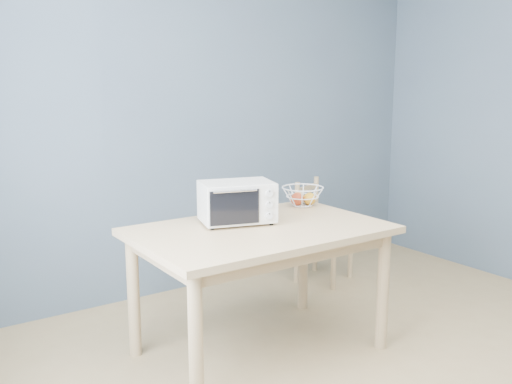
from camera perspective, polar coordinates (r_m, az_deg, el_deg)
room at (r=2.63m, az=20.45°, el=4.65°), size 4.01×4.51×2.61m
dining_table at (r=3.25m, az=0.40°, el=-5.27°), size 1.40×0.90×0.75m
toaster_oven at (r=3.29m, az=-2.19°, el=-0.97°), size 0.47×0.38×0.24m
fruit_basket at (r=3.77m, az=4.63°, el=-0.42°), size 0.29×0.29×0.13m
dining_chair at (r=4.55m, az=6.42°, el=-3.91°), size 0.49×0.49×0.80m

